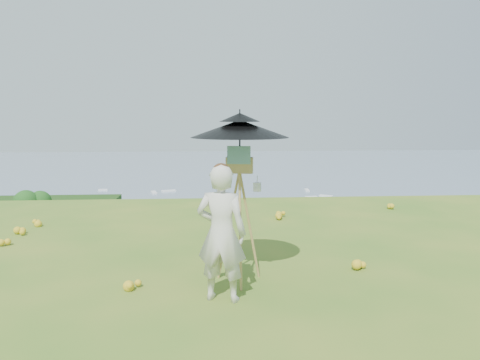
{
  "coord_description": "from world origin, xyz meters",
  "views": [
    {
      "loc": [
        -0.77,
        -4.61,
        2.08
      ],
      "look_at": [
        -0.22,
        3.46,
        0.95
      ],
      "focal_mm": 35.0,
      "sensor_mm": 36.0,
      "label": 1
    }
  ],
  "objects": [
    {
      "name": "ground",
      "position": [
        0.0,
        0.0,
        0.0
      ],
      "size": [
        14.0,
        14.0,
        0.0
      ],
      "primitive_type": "plane",
      "color": "#407621",
      "rests_on": "ground"
    },
    {
      "name": "wildflowers",
      "position": [
        0.0,
        0.25,
        0.06
      ],
      "size": [
        10.0,
        10.5,
        0.12
      ],
      "primitive_type": null,
      "color": "gold",
      "rests_on": "ground"
    },
    {
      "name": "bay_water",
      "position": [
        0.0,
        240.0,
        -34.0
      ],
      "size": [
        700.0,
        700.0,
        0.0
      ],
      "primitive_type": "plane",
      "color": "slate",
      "rests_on": "ground"
    },
    {
      "name": "sun_umbrella",
      "position": [
        -0.39,
        1.06,
        1.78
      ],
      "size": [
        1.53,
        1.53,
        0.74
      ],
      "primitive_type": null,
      "rotation": [
        0.0,
        0.0,
        -0.34
      ],
      "color": "black",
      "rests_on": "field_easel"
    },
    {
      "name": "painter_cap",
      "position": [
        -0.63,
        0.46,
        1.51
      ],
      "size": [
        0.25,
        0.28,
        0.1
      ],
      "primitive_type": null,
      "rotation": [
        0.0,
        0.0,
        -0.25
      ],
      "color": "#C66D6C",
      "rests_on": "painter"
    },
    {
      "name": "field_easel",
      "position": [
        -0.39,
        1.03,
        0.86
      ],
      "size": [
        0.76,
        0.76,
        1.71
      ],
      "primitive_type": null,
      "rotation": [
        0.0,
        0.0,
        -0.19
      ],
      "color": "#A08243",
      "rests_on": "ground"
    },
    {
      "name": "harbor_town",
      "position": [
        0.0,
        75.0,
        -29.5
      ],
      "size": [
        110.0,
        22.0,
        5.0
      ],
      "primitive_type": null,
      "color": "silver",
      "rests_on": "shoreline_tier"
    },
    {
      "name": "moored_boats",
      "position": [
        -12.5,
        161.0,
        -33.65
      ],
      "size": [
        140.0,
        140.0,
        0.7
      ],
      "primitive_type": null,
      "color": "white",
      "rests_on": "bay_water"
    },
    {
      "name": "shoreline_tier",
      "position": [
        0.0,
        75.0,
        -36.0
      ],
      "size": [
        170.0,
        28.0,
        8.0
      ],
      "primitive_type": "cube",
      "color": "slate",
      "rests_on": "bay_water"
    },
    {
      "name": "painter",
      "position": [
        -0.63,
        0.46,
        0.77
      ],
      "size": [
        0.65,
        0.51,
        1.55
      ],
      "primitive_type": "imported",
      "rotation": [
        0.0,
        0.0,
        2.85
      ],
      "color": "beige",
      "rests_on": "ground"
    },
    {
      "name": "slope_trees",
      "position": [
        0.0,
        35.0,
        -15.0
      ],
      "size": [
        110.0,
        50.0,
        6.0
      ],
      "primitive_type": null,
      "color": "#1C5318",
      "rests_on": "forest_slope"
    }
  ]
}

